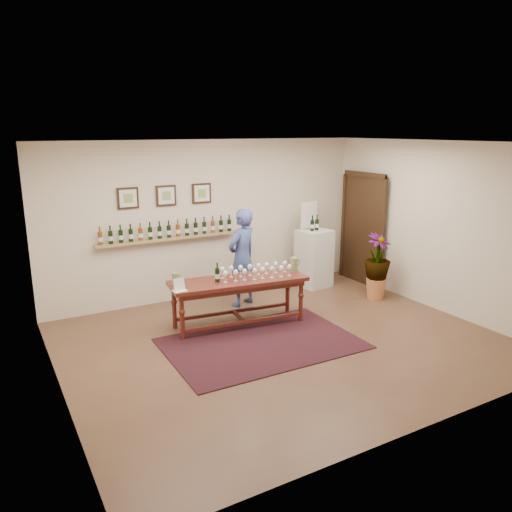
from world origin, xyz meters
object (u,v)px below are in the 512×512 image
person (242,258)px  potted_plant (377,266)px  tasting_table (238,286)px  display_pedestal (314,258)px

person → potted_plant: bearing=136.5°
tasting_table → person: person is taller
display_pedestal → tasting_table: bearing=-154.1°
display_pedestal → potted_plant: 1.29m
potted_plant → person: 2.42m
potted_plant → person: person is taller
tasting_table → person: 0.95m
potted_plant → display_pedestal: bearing=114.4°
display_pedestal → person: (-1.71, -0.27, 0.29)m
display_pedestal → potted_plant: bearing=-65.6°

